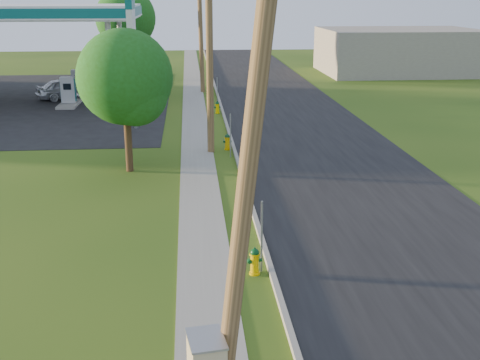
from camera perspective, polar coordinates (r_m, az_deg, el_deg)
name	(u,v)px	position (r m, az deg, el deg)	size (l,w,h in m)	color
road	(358,197)	(22.42, 11.10, -1.59)	(8.00, 120.00, 0.02)	black
curb	(249,198)	(21.66, 0.87, -1.74)	(0.15, 120.00, 0.15)	gray
sidewalk	(201,201)	(21.59, -3.76, -2.02)	(1.50, 120.00, 0.03)	gray
utility_pole_near	(250,145)	(9.71, 0.99, 3.34)	(1.40, 0.32, 9.48)	brown
utility_pole_mid	(209,45)	(27.48, -2.91, 12.71)	(1.40, 0.32, 9.80)	brown
utility_pole_far	(200,27)	(45.44, -3.77, 14.32)	(1.40, 0.32, 9.50)	brown
sign_post_near	(262,237)	(15.92, 2.07, -5.41)	(0.05, 0.04, 2.00)	gray
sign_post_mid	(230,136)	(27.14, -0.91, 4.22)	(0.05, 0.04, 2.00)	gray
sign_post_far	(217,93)	(39.10, -2.17, 8.25)	(0.05, 0.04, 2.00)	gray
fuel_pump_ne	(69,95)	(41.64, -15.95, 7.77)	(1.20, 3.20, 1.90)	gray
fuel_pump_se	(79,86)	(45.53, -15.03, 8.61)	(1.20, 3.20, 1.90)	gray
price_pylon	(131,27)	(33.05, -10.27, 14.07)	(0.34, 2.04, 6.85)	gray
distant_building	(399,51)	(58.95, 14.85, 11.74)	(14.00, 10.00, 4.00)	gray
tree_verge	(127,81)	(24.82, -10.64, 9.19)	(3.86, 3.86, 5.86)	#362516
tree_lot	(127,20)	(53.29, -10.69, 14.65)	(5.06, 5.06, 7.67)	#362516
hydrant_near	(255,261)	(16.02, 1.40, -7.70)	(0.40, 0.35, 0.77)	#DCAF00
hydrant_mid	(227,142)	(28.63, -1.21, 3.65)	(0.40, 0.36, 0.79)	#DEA507
hydrant_far	(217,107)	(37.51, -2.16, 6.90)	(0.40, 0.36, 0.77)	#FFD500
car_silver	(68,89)	(44.32, -15.98, 8.33)	(1.74, 4.32, 1.47)	silver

